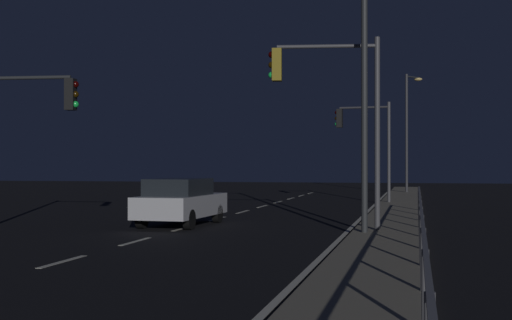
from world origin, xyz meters
name	(u,v)px	position (x,y,z in m)	size (l,w,h in m)	color
ground_plane	(188,227)	(0.00, 17.50, 0.00)	(112.00, 112.00, 0.00)	black
sidewalk_right	(391,229)	(6.48, 17.50, 0.07)	(2.05, 77.00, 0.14)	gray
lane_markings_center	(217,219)	(0.00, 21.00, 0.01)	(0.14, 50.00, 0.01)	silver
lane_edge_line	(361,218)	(5.21, 22.50, 0.01)	(0.14, 53.00, 0.01)	silver
car	(181,201)	(-0.40, 17.92, 0.82)	(2.01, 4.47, 1.57)	silver
traffic_light_mid_right	(365,133)	(4.71, 31.88, 3.63)	(2.83, 0.48, 5.03)	#4C4C51
traffic_light_mid_left	(23,118)	(-4.44, 14.90, 3.45)	(3.27, 0.52, 4.93)	#2D3033
traffic_light_near_left	(331,96)	(4.83, 16.07, 4.04)	(3.22, 0.66, 5.60)	#4C4C51
street_lamp_far_end	(409,122)	(6.74, 44.95, 4.86)	(1.13, 1.37, 8.00)	#38383D
street_lamp_corner	(352,59)	(5.50, 15.45, 5.00)	(2.30, 0.36, 8.15)	#2D3033
barrier_fence	(421,216)	(7.35, 11.84, 0.87)	(0.09, 27.77, 0.98)	#59595E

